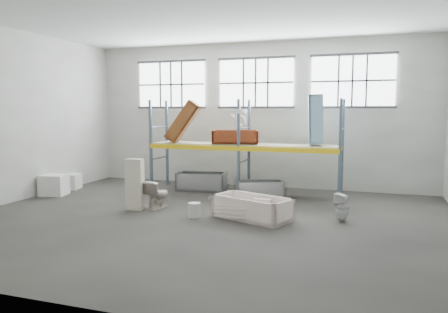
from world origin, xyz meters
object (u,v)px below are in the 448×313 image
at_px(cistern_tall, 135,184).
at_px(blue_tub_upright, 316,119).
at_px(steel_tub_right, 260,189).
at_px(bucket, 194,210).
at_px(toilet_white, 342,207).
at_px(steel_tub_left, 202,181).
at_px(rust_tub_flat, 236,137).
at_px(bathtub_beige, 252,208).
at_px(toilet_beige, 157,194).
at_px(carton_near, 54,185).

distance_m(cistern_tall, blue_tub_upright, 5.70).
xyz_separation_m(steel_tub_right, bucket, (-0.98, -2.93, -0.08)).
distance_m(toilet_white, blue_tub_upright, 3.59).
xyz_separation_m(toilet_white, steel_tub_left, (-4.70, 2.73, -0.05)).
bearing_deg(bucket, blue_tub_upright, 54.02).
bearing_deg(cistern_tall, rust_tub_flat, 50.27).
relative_size(toilet_white, blue_tub_upright, 0.47).
bearing_deg(steel_tub_right, steel_tub_left, 166.23).
relative_size(toilet_white, steel_tub_left, 0.43).
bearing_deg(steel_tub_left, bathtub_beige, -50.65).
bearing_deg(bathtub_beige, toilet_beige, -165.82).
height_order(cistern_tall, bucket, cistern_tall).
bearing_deg(bathtub_beige, steel_tub_left, 150.19).
relative_size(toilet_white, steel_tub_right, 0.50).
height_order(toilet_beige, steel_tub_left, toilet_beige).
height_order(rust_tub_flat, bucket, rust_tub_flat).
distance_m(steel_tub_left, steel_tub_right, 2.21).
xyz_separation_m(bathtub_beige, steel_tub_left, (-2.59, 3.15, 0.02)).
height_order(bathtub_beige, carton_near, carton_near).
bearing_deg(bucket, steel_tub_right, 71.53).
xyz_separation_m(bathtub_beige, cistern_tall, (-3.24, -0.05, 0.41)).
distance_m(steel_tub_right, carton_near, 6.49).
height_order(steel_tub_left, blue_tub_upright, blue_tub_upright).
xyz_separation_m(bathtub_beige, toilet_white, (2.12, 0.42, 0.07)).
relative_size(bathtub_beige, steel_tub_right, 1.35).
xyz_separation_m(toilet_beige, rust_tub_flat, (1.40, 2.72, 1.44)).
height_order(toilet_beige, rust_tub_flat, rust_tub_flat).
xyz_separation_m(steel_tub_left, rust_tub_flat, (1.22, -0.11, 1.52)).
relative_size(toilet_beige, steel_tub_left, 0.47).
bearing_deg(bathtub_beige, cistern_tall, -158.26).
distance_m(toilet_white, bucket, 3.61).
relative_size(bathtub_beige, cistern_tall, 1.37).
relative_size(cistern_tall, blue_tub_upright, 0.93).
bearing_deg(cistern_tall, carton_near, 156.07).
bearing_deg(steel_tub_left, carton_near, -151.25).
xyz_separation_m(toilet_white, rust_tub_flat, (-3.49, 2.62, 1.47)).
xyz_separation_m(bathtub_beige, toilet_beige, (-2.77, 0.32, 0.11)).
height_order(cistern_tall, steel_tub_right, cistern_tall).
bearing_deg(cistern_tall, toilet_white, -3.49).
bearing_deg(steel_tub_right, toilet_white, -40.75).
bearing_deg(blue_tub_upright, carton_near, -163.62).
relative_size(toilet_beige, rust_tub_flat, 0.52).
bearing_deg(toilet_white, rust_tub_flat, -106.36).
xyz_separation_m(cistern_tall, carton_near, (-3.45, 0.95, -0.36)).
bearing_deg(rust_tub_flat, bucket, -90.86).
bearing_deg(rust_tub_flat, toilet_white, -36.93).
height_order(toilet_white, rust_tub_flat, rust_tub_flat).
bearing_deg(carton_near, cistern_tall, -15.39).
bearing_deg(rust_tub_flat, carton_near, -158.08).
height_order(toilet_white, steel_tub_left, toilet_white).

